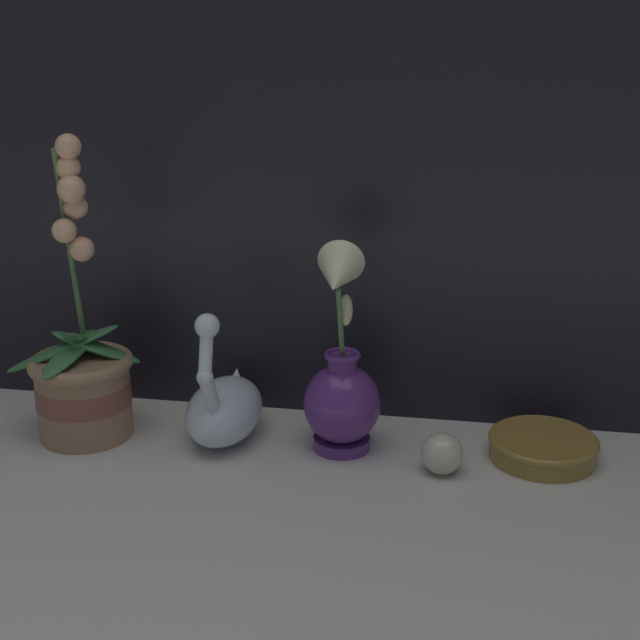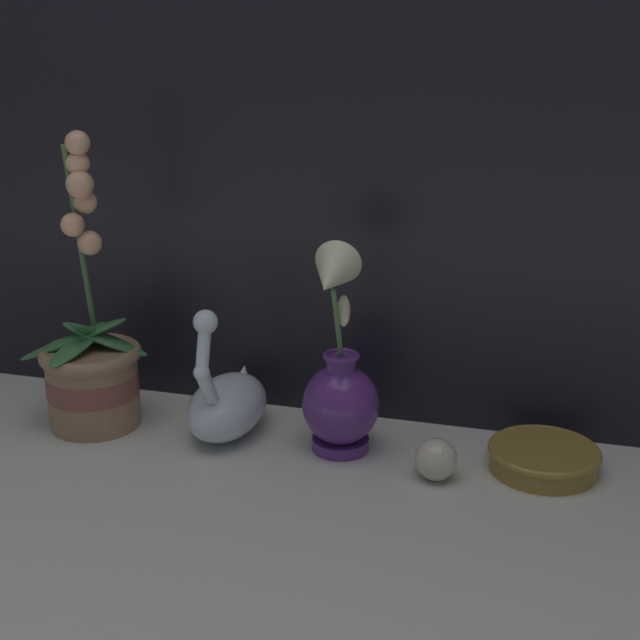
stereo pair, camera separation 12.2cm
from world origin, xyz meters
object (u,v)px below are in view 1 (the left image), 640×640
object	(u,v)px
swan_figurine	(224,406)
glass_sphere	(442,453)
orchid_potted_plant	(82,376)
amber_dish	(543,446)
blue_vase	(341,385)

from	to	relation	value
swan_figurine	glass_sphere	bearing A→B (deg)	-9.99
glass_sphere	orchid_potted_plant	bearing A→B (deg)	176.64
swan_figurine	amber_dish	size ratio (longest dim) A/B	1.40
orchid_potted_plant	glass_sphere	size ratio (longest dim) A/B	7.72
orchid_potted_plant	blue_vase	bearing A→B (deg)	1.67
swan_figurine	glass_sphere	world-z (taller)	swan_figurine
orchid_potted_plant	swan_figurine	bearing A→B (deg)	7.08
orchid_potted_plant	blue_vase	size ratio (longest dim) A/B	1.41
glass_sphere	amber_dish	xyz separation A→B (m)	(0.14, 0.06, -0.01)
swan_figurine	amber_dish	distance (m)	0.45
swan_figurine	blue_vase	bearing A→B (deg)	-4.71
glass_sphere	swan_figurine	bearing A→B (deg)	170.01
swan_figurine	amber_dish	bearing A→B (deg)	1.14
blue_vase	glass_sphere	xyz separation A→B (m)	(0.14, -0.04, -0.07)
blue_vase	amber_dish	world-z (taller)	blue_vase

